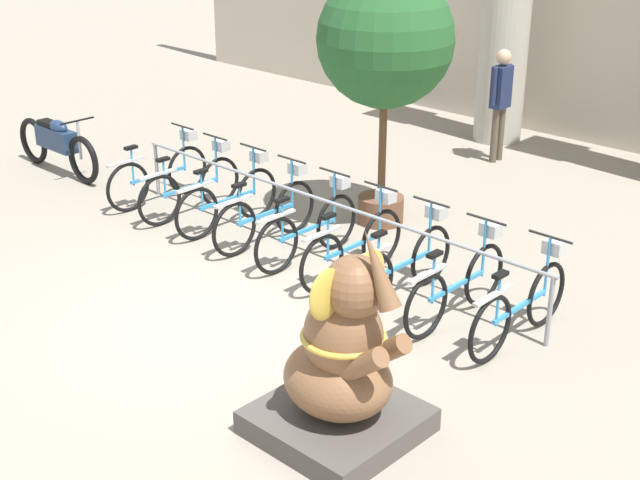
% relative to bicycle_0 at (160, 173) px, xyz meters
% --- Properties ---
extents(ground_plane, '(60.00, 60.00, 0.00)m').
position_rel_bicycle_0_xyz_m(ground_plane, '(3.31, -1.82, -0.41)').
color(ground_plane, gray).
extents(bike_rack, '(6.36, 0.05, 0.77)m').
position_rel_bicycle_0_xyz_m(bike_rack, '(2.88, 0.13, 0.24)').
color(bike_rack, gray).
rests_on(bike_rack, ground_plane).
extents(bicycle_0, '(0.48, 1.70, 1.00)m').
position_rel_bicycle_0_xyz_m(bicycle_0, '(0.00, 0.00, 0.00)').
color(bicycle_0, black).
rests_on(bicycle_0, ground_plane).
extents(bicycle_1, '(0.48, 1.70, 1.00)m').
position_rel_bicycle_0_xyz_m(bicycle_1, '(0.72, -0.02, 0.00)').
color(bicycle_1, black).
rests_on(bicycle_1, ground_plane).
extents(bicycle_2, '(0.48, 1.70, 1.00)m').
position_rel_bicycle_0_xyz_m(bicycle_2, '(1.44, 0.01, 0.00)').
color(bicycle_2, black).
rests_on(bicycle_2, ground_plane).
extents(bicycle_3, '(0.48, 1.70, 1.00)m').
position_rel_bicycle_0_xyz_m(bicycle_3, '(2.16, 0.00, 0.00)').
color(bicycle_3, black).
rests_on(bicycle_3, ground_plane).
extents(bicycle_4, '(0.48, 1.70, 1.00)m').
position_rel_bicycle_0_xyz_m(bicycle_4, '(2.88, 0.01, 0.00)').
color(bicycle_4, black).
rests_on(bicycle_4, ground_plane).
extents(bicycle_5, '(0.48, 1.70, 1.00)m').
position_rel_bicycle_0_xyz_m(bicycle_5, '(3.60, 0.00, 0.00)').
color(bicycle_5, black).
rests_on(bicycle_5, ground_plane).
extents(bicycle_6, '(0.48, 1.70, 1.00)m').
position_rel_bicycle_0_xyz_m(bicycle_6, '(4.32, -0.01, 0.00)').
color(bicycle_6, black).
rests_on(bicycle_6, ground_plane).
extents(bicycle_7, '(0.48, 1.70, 1.00)m').
position_rel_bicycle_0_xyz_m(bicycle_7, '(5.04, -0.02, 0.00)').
color(bicycle_7, black).
rests_on(bicycle_7, ground_plane).
extents(bicycle_8, '(0.48, 1.70, 1.00)m').
position_rel_bicycle_0_xyz_m(bicycle_8, '(5.76, 0.02, 0.00)').
color(bicycle_8, black).
rests_on(bicycle_8, ground_plane).
extents(elephant_statue, '(1.22, 1.22, 1.93)m').
position_rel_bicycle_0_xyz_m(elephant_statue, '(5.53, -2.35, 0.24)').
color(elephant_statue, '#4C4742').
rests_on(elephant_statue, ground_plane).
extents(motorcycle, '(2.12, 0.55, 0.96)m').
position_rel_bicycle_0_xyz_m(motorcycle, '(-2.11, -0.32, 0.06)').
color(motorcycle, black).
rests_on(motorcycle, ground_plane).
extents(person_pedestrian, '(0.23, 0.47, 1.77)m').
position_rel_bicycle_0_xyz_m(person_pedestrian, '(2.37, 4.77, 0.66)').
color(person_pedestrian, brown).
rests_on(person_pedestrian, ground_plane).
extents(potted_tree, '(1.70, 1.70, 3.25)m').
position_rel_bicycle_0_xyz_m(potted_tree, '(2.72, 1.51, 1.93)').
color(potted_tree, brown).
rests_on(potted_tree, ground_plane).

